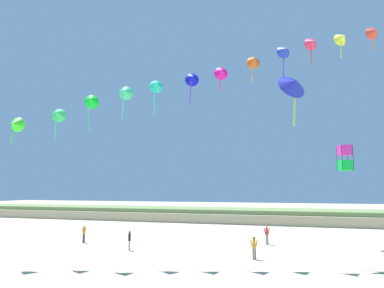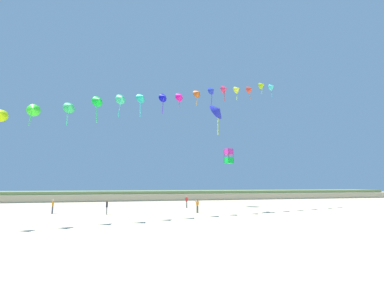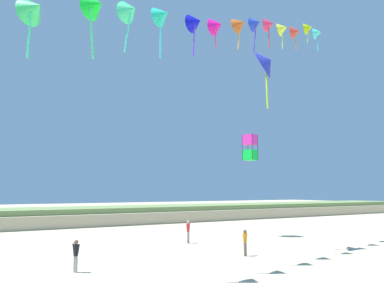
# 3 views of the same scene
# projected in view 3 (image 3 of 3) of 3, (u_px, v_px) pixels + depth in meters

# --- Properties ---
(dune_ridge) EXTENTS (120.00, 10.85, 2.00)m
(dune_ridge) POSITION_uv_depth(u_px,v_px,m) (68.00, 216.00, 48.49)
(dune_ridge) COLOR tan
(dune_ridge) RESTS_ON ground
(person_near_left) EXTENTS (0.26, 0.55, 1.60)m
(person_near_left) POSITION_uv_depth(u_px,v_px,m) (76.00, 254.00, 20.22)
(person_near_left) COLOR gray
(person_near_left) RESTS_ON ground
(person_near_right) EXTENTS (0.56, 0.38, 1.73)m
(person_near_right) POSITION_uv_depth(u_px,v_px,m) (188.00, 230.00, 31.44)
(person_near_right) COLOR gray
(person_near_right) RESTS_ON ground
(person_far_left) EXTENTS (0.56, 0.28, 1.62)m
(person_far_left) POSITION_uv_depth(u_px,v_px,m) (245.00, 241.00, 25.31)
(person_far_left) COLOR #726656
(person_far_left) RESTS_ON ground
(kite_banner_string) EXTENTS (37.75, 15.17, 20.15)m
(kite_banner_string) POSITION_uv_depth(u_px,v_px,m) (208.00, 22.00, 24.34)
(kite_banner_string) COLOR gold
(large_kite_low_lead) EXTENTS (1.34, 1.34, 2.33)m
(large_kite_low_lead) POSITION_uv_depth(u_px,v_px,m) (250.00, 148.00, 36.76)
(large_kite_low_lead) COLOR #0ECE3A
(large_kite_mid_trail) EXTENTS (2.95, 2.85, 4.61)m
(large_kite_mid_trail) POSITION_uv_depth(u_px,v_px,m) (266.00, 63.00, 29.42)
(large_kite_mid_trail) COLOR #2B31C2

